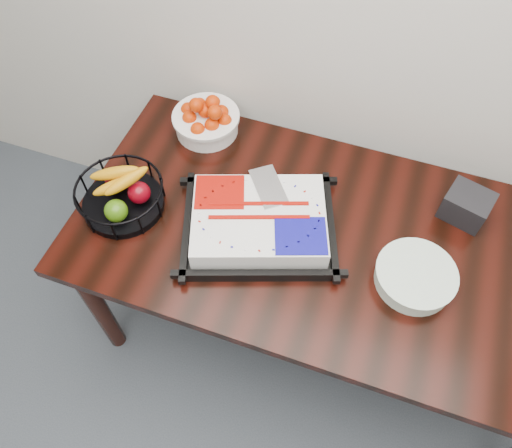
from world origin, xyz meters
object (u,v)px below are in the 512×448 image
(plate_stack, at_px, (415,277))
(napkin_box, at_px, (467,205))
(fruit_basket, at_px, (120,194))
(table, at_px, (329,251))
(cake_tray, at_px, (259,222))
(tangerine_bowl, at_px, (206,117))

(plate_stack, height_order, napkin_box, napkin_box)
(fruit_basket, distance_m, plate_stack, 1.03)
(table, bearing_deg, napkin_box, 31.69)
(table, xyz_separation_m, fruit_basket, (-0.74, -0.11, 0.15))
(cake_tray, relative_size, plate_stack, 2.37)
(tangerine_bowl, bearing_deg, napkin_box, -4.55)
(tangerine_bowl, distance_m, napkin_box, 1.01)
(tangerine_bowl, bearing_deg, table, -28.79)
(cake_tray, distance_m, tangerine_bowl, 0.52)
(tangerine_bowl, xyz_separation_m, napkin_box, (1.01, -0.08, -0.02))
(cake_tray, height_order, plate_stack, cake_tray)
(tangerine_bowl, height_order, napkin_box, tangerine_bowl)
(fruit_basket, bearing_deg, cake_tray, 7.28)
(table, height_order, plate_stack, plate_stack)
(table, bearing_deg, cake_tray, -168.37)
(cake_tray, xyz_separation_m, plate_stack, (0.54, -0.02, -0.02))
(fruit_basket, xyz_separation_m, napkin_box, (1.15, 0.37, -0.01))
(cake_tray, xyz_separation_m, tangerine_bowl, (-0.35, 0.38, 0.02))
(fruit_basket, relative_size, plate_stack, 1.18)
(fruit_basket, relative_size, napkin_box, 2.07)
(cake_tray, height_order, napkin_box, same)
(plate_stack, bearing_deg, tangerine_bowl, 155.51)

